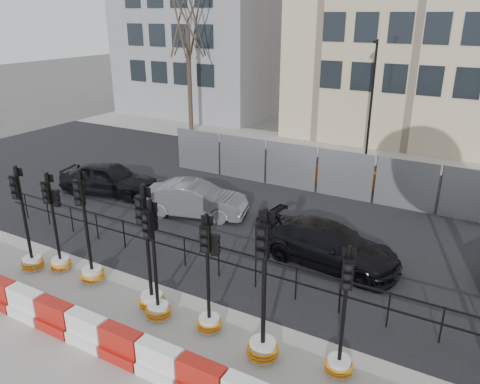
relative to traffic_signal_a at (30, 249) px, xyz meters
The scene contains 21 objects.
ground 5.24m from the traffic_signal_a, 13.15° to the left, with size 120.00×120.00×0.00m, color #51514C.
sidewalk_near 5.42m from the traffic_signal_a, 19.74° to the right, with size 40.00×6.00×0.02m, color gray.
road 9.65m from the traffic_signal_a, 58.25° to the left, with size 40.00×14.00×0.03m, color black.
sidewalk_far 17.93m from the traffic_signal_a, 73.58° to the left, with size 40.00×4.00×0.02m, color gray.
building_grey 25.62m from the traffic_signal_a, 111.09° to the left, with size 11.00×9.06×14.00m.
kerb_railing 5.60m from the traffic_signal_a, 25.20° to the left, with size 18.00×0.04×1.00m.
heras_fencing 12.40m from the traffic_signal_a, 62.99° to the left, with size 14.33×1.72×2.00m.
lamp_post_far 17.28m from the traffic_signal_a, 71.00° to the left, with size 0.12×0.56×6.00m.
tree_bare_far 18.69m from the traffic_signal_a, 109.58° to the left, with size 2.00×2.00×9.00m.
barrier_row 5.33m from the traffic_signal_a, 17.71° to the right, with size 13.60×0.50×0.80m.
traffic_signal_a is the anchor object (origin of this frame).
traffic_signal_b 0.86m from the traffic_signal_a, 27.79° to the left, with size 0.61×0.61×3.08m.
traffic_signal_c 2.10m from the traffic_signal_a, 10.82° to the left, with size 0.66×0.66×3.37m.
traffic_signal_d 4.40m from the traffic_signal_a, ahead, with size 0.68×0.68×3.43m.
traffic_signal_e 4.78m from the traffic_signal_a, ahead, with size 0.63×0.63×3.22m.
traffic_signal_f 6.17m from the traffic_signal_a, ahead, with size 0.61×0.61×3.08m.
traffic_signal_g 7.72m from the traffic_signal_a, ahead, with size 0.71×0.71×3.62m.
traffic_signal_h 9.35m from the traffic_signal_a, ahead, with size 0.60×0.60×3.04m.
car_a 6.30m from the traffic_signal_a, 113.21° to the left, with size 4.37×2.49×1.40m, color black.
car_b 6.03m from the traffic_signal_a, 71.38° to the left, with size 4.14×2.40×1.29m, color #54545A.
car_c 8.89m from the traffic_signal_a, 31.92° to the left, with size 4.52×2.22×1.26m, color black.
Camera 1 is at (6.35, -8.79, 7.18)m, focal length 35.00 mm.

